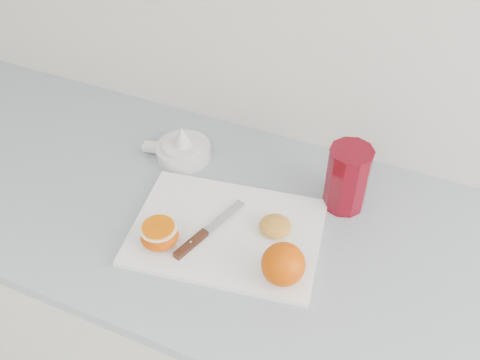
{
  "coord_description": "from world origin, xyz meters",
  "views": [
    {
      "loc": [
        0.28,
        1.0,
        1.72
      ],
      "look_at": [
        -0.04,
        1.74,
        0.96
      ],
      "focal_mm": 40.0,
      "sensor_mm": 36.0,
      "label": 1
    }
  ],
  "objects_px": {
    "cutting_board": "(227,232)",
    "red_tumbler": "(347,180)",
    "half_orange": "(159,235)",
    "counter": "(220,324)",
    "citrus_juicer": "(183,149)"
  },
  "relations": [
    {
      "from": "counter",
      "to": "cutting_board",
      "type": "xyz_separation_m",
      "value": [
        0.05,
        -0.05,
        0.45
      ]
    },
    {
      "from": "cutting_board",
      "to": "half_orange",
      "type": "distance_m",
      "value": 0.14
    },
    {
      "from": "counter",
      "to": "citrus_juicer",
      "type": "distance_m",
      "value": 0.51
    },
    {
      "from": "cutting_board",
      "to": "citrus_juicer",
      "type": "height_order",
      "value": "citrus_juicer"
    },
    {
      "from": "half_orange",
      "to": "red_tumbler",
      "type": "distance_m",
      "value": 0.4
    },
    {
      "from": "red_tumbler",
      "to": "counter",
      "type": "bearing_deg",
      "value": -151.46
    },
    {
      "from": "counter",
      "to": "red_tumbler",
      "type": "height_order",
      "value": "red_tumbler"
    },
    {
      "from": "cutting_board",
      "to": "half_orange",
      "type": "bearing_deg",
      "value": -142.29
    },
    {
      "from": "counter",
      "to": "red_tumbler",
      "type": "relative_size",
      "value": 15.61
    },
    {
      "from": "counter",
      "to": "red_tumbler",
      "type": "bearing_deg",
      "value": 28.54
    },
    {
      "from": "counter",
      "to": "red_tumbler",
      "type": "xyz_separation_m",
      "value": [
        0.24,
        0.13,
        0.51
      ]
    },
    {
      "from": "cutting_board",
      "to": "red_tumbler",
      "type": "height_order",
      "value": "red_tumbler"
    },
    {
      "from": "cutting_board",
      "to": "citrus_juicer",
      "type": "distance_m",
      "value": 0.27
    },
    {
      "from": "cutting_board",
      "to": "red_tumbler",
      "type": "bearing_deg",
      "value": 43.04
    },
    {
      "from": "cutting_board",
      "to": "half_orange",
      "type": "relative_size",
      "value": 5.02
    }
  ]
}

